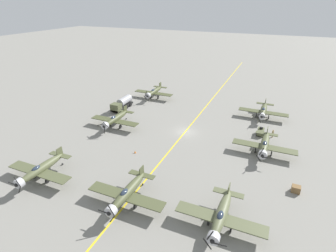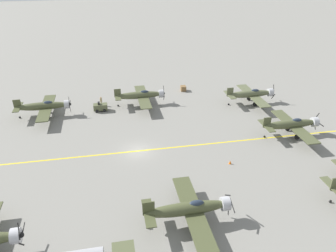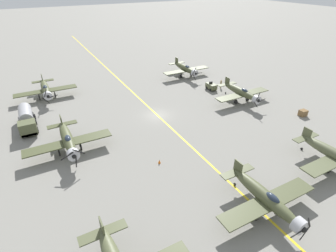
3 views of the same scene
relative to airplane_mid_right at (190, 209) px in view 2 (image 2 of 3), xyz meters
name	(u,v)px [view 2 (image 2 of 3)]	position (x,y,z in m)	size (l,w,h in m)	color
ground_plane	(138,151)	(-16.10, -3.98, -2.01)	(400.00, 400.00, 0.00)	gray
taxiway_stripe	(138,151)	(-16.10, -3.98, -2.01)	(0.30, 160.00, 0.01)	yellow
airplane_mid_right	(190,209)	(0.00, 0.00, 0.00)	(12.00, 9.98, 3.65)	#464B2D
airplane_mid_left	(141,95)	(-33.41, -1.40, 0.00)	(12.00, 9.98, 3.73)	#4E5334
airplane_far_center	(292,124)	(-16.30, 21.36, 0.00)	(12.00, 9.98, 3.65)	#4B5132
airplane_near_left	(44,106)	(-31.51, -19.37, 0.00)	(12.00, 9.98, 3.65)	#474C2D
airplane_far_left	(251,94)	(-29.90, 20.23, 0.00)	(12.00, 9.98, 3.70)	#575D3E
tow_tractor	(100,107)	(-32.03, -9.36, -1.22)	(1.57, 2.60, 1.79)	#515638
ground_crew_walking	(101,101)	(-34.58, -9.20, -1.01)	(0.40, 0.40, 1.84)	tan
supply_crate_by_tanker	(183,88)	(-39.21, 8.59, -1.46)	(1.32, 1.10, 1.10)	brown
traffic_cone	(230,162)	(-10.17, 8.58, -1.74)	(0.36, 0.36, 0.55)	orange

